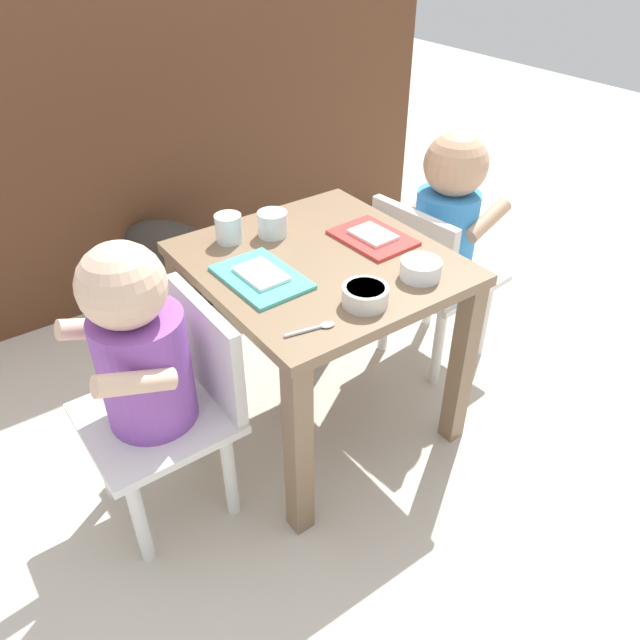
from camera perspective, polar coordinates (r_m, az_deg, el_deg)
ground_plane at (r=1.64m, az=0.00°, el=-8.81°), size 7.00×7.00×0.00m
kitchen_cabinet_back at (r=2.16m, az=-16.28°, el=16.79°), size 2.04×0.33×1.00m
dining_table at (r=1.40m, az=0.00°, el=2.53°), size 0.52×0.55×0.47m
seated_child_left at (r=1.21m, az=-15.62°, el=-3.38°), size 0.28×0.28×0.66m
seated_child_right at (r=1.65m, az=11.32°, el=8.54°), size 0.30×0.30×0.65m
dog at (r=1.99m, az=-12.71°, el=6.21°), size 0.32×0.43×0.31m
food_tray_left at (r=1.28m, az=-5.46°, el=4.04°), size 0.14×0.21×0.02m
food_tray_right at (r=1.43m, az=4.85°, el=7.66°), size 0.14×0.19×0.02m
water_cup_left at (r=1.44m, az=-4.39°, el=8.70°), size 0.07×0.07×0.06m
water_cup_right at (r=1.42m, az=-8.40°, el=8.22°), size 0.06×0.06×0.06m
veggie_bowl_near at (r=1.29m, az=9.26°, el=4.72°), size 0.09×0.09×0.04m
cereal_bowl_left_side at (r=1.19m, az=4.19°, el=2.33°), size 0.09×0.09×0.04m
spoon_by_left_tray at (r=1.13m, az=-0.46°, el=-0.74°), size 0.10×0.03×0.01m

